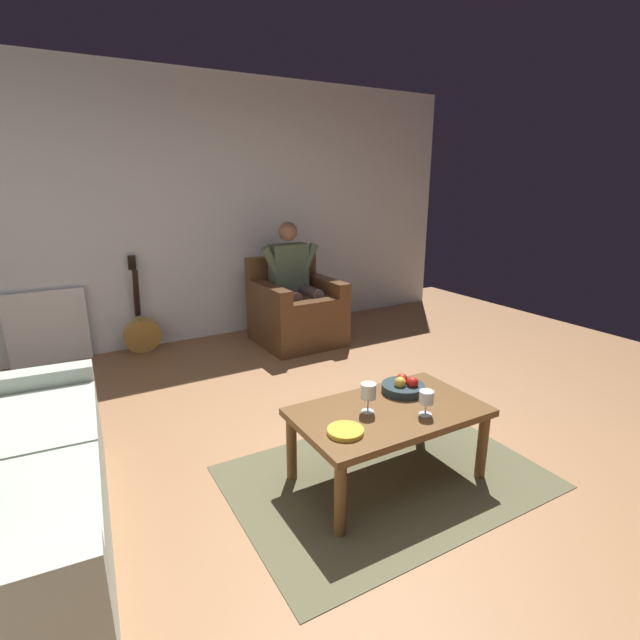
{
  "coord_description": "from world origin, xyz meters",
  "views": [
    {
      "loc": [
        1.71,
        1.89,
        1.67
      ],
      "look_at": [
        -0.17,
        -1.27,
        0.59
      ],
      "focal_mm": 26.92,
      "sensor_mm": 36.0,
      "label": 1
    }
  ],
  "objects_px": {
    "coffee_table": "(388,419)",
    "fruit_bowl": "(403,387)",
    "person_seated": "(294,278)",
    "armchair": "(296,312)",
    "wine_glass_near": "(368,393)",
    "wine_glass_far": "(426,399)",
    "guitar": "(142,332)",
    "decorative_dish": "(345,431)"
  },
  "relations": [
    {
      "from": "guitar",
      "to": "wine_glass_far",
      "type": "distance_m",
      "value": 3.22
    },
    {
      "from": "person_seated",
      "to": "wine_glass_near",
      "type": "relative_size",
      "value": 7.44
    },
    {
      "from": "guitar",
      "to": "decorative_dish",
      "type": "relative_size",
      "value": 5.16
    },
    {
      "from": "armchair",
      "to": "coffee_table",
      "type": "distance_m",
      "value": 2.53
    },
    {
      "from": "armchair",
      "to": "decorative_dish",
      "type": "xyz_separation_m",
      "value": [
        1.06,
        2.53,
        0.13
      ]
    },
    {
      "from": "wine_glass_far",
      "to": "fruit_bowl",
      "type": "height_order",
      "value": "wine_glass_far"
    },
    {
      "from": "fruit_bowl",
      "to": "decorative_dish",
      "type": "xyz_separation_m",
      "value": [
        0.57,
        0.23,
        -0.02
      ]
    },
    {
      "from": "armchair",
      "to": "wine_glass_near",
      "type": "height_order",
      "value": "armchair"
    },
    {
      "from": "armchair",
      "to": "wine_glass_near",
      "type": "xyz_separation_m",
      "value": [
        0.82,
        2.4,
        0.23
      ]
    },
    {
      "from": "coffee_table",
      "to": "wine_glass_near",
      "type": "relative_size",
      "value": 6.37
    },
    {
      "from": "armchair",
      "to": "fruit_bowl",
      "type": "relative_size",
      "value": 3.42
    },
    {
      "from": "person_seated",
      "to": "decorative_dish",
      "type": "distance_m",
      "value": 2.78
    },
    {
      "from": "person_seated",
      "to": "fruit_bowl",
      "type": "bearing_deg",
      "value": 77.83
    },
    {
      "from": "armchair",
      "to": "person_seated",
      "type": "distance_m",
      "value": 0.36
    },
    {
      "from": "fruit_bowl",
      "to": "coffee_table",
      "type": "bearing_deg",
      "value": 31.71
    },
    {
      "from": "person_seated",
      "to": "coffee_table",
      "type": "relative_size",
      "value": 1.17
    },
    {
      "from": "decorative_dish",
      "to": "armchair",
      "type": "bearing_deg",
      "value": -112.63
    },
    {
      "from": "armchair",
      "to": "fruit_bowl",
      "type": "bearing_deg",
      "value": 77.67
    },
    {
      "from": "guitar",
      "to": "person_seated",
      "type": "bearing_deg",
      "value": 162.99
    },
    {
      "from": "coffee_table",
      "to": "fruit_bowl",
      "type": "relative_size",
      "value": 4.16
    },
    {
      "from": "coffee_table",
      "to": "wine_glass_near",
      "type": "distance_m",
      "value": 0.22
    },
    {
      "from": "armchair",
      "to": "coffee_table",
      "type": "bearing_deg",
      "value": 73.55
    },
    {
      "from": "armchair",
      "to": "guitar",
      "type": "relative_size",
      "value": 0.91
    },
    {
      "from": "fruit_bowl",
      "to": "wine_glass_far",
      "type": "bearing_deg",
      "value": 73.15
    },
    {
      "from": "fruit_bowl",
      "to": "person_seated",
      "type": "bearing_deg",
      "value": -101.76
    },
    {
      "from": "wine_glass_near",
      "to": "wine_glass_far",
      "type": "relative_size",
      "value": 1.2
    },
    {
      "from": "guitar",
      "to": "armchair",
      "type": "bearing_deg",
      "value": 161.92
    },
    {
      "from": "person_seated",
      "to": "wine_glass_far",
      "type": "xyz_separation_m",
      "value": [
        0.57,
        2.62,
        -0.14
      ]
    },
    {
      "from": "wine_glass_far",
      "to": "coffee_table",
      "type": "bearing_deg",
      "value": -50.39
    },
    {
      "from": "armchair",
      "to": "fruit_bowl",
      "type": "xyz_separation_m",
      "value": [
        0.49,
        2.3,
        0.15
      ]
    },
    {
      "from": "wine_glass_near",
      "to": "wine_glass_far",
      "type": "xyz_separation_m",
      "value": [
        -0.25,
        0.19,
        -0.02
      ]
    },
    {
      "from": "guitar",
      "to": "decorative_dish",
      "type": "bearing_deg",
      "value": 97.96
    },
    {
      "from": "coffee_table",
      "to": "fruit_bowl",
      "type": "bearing_deg",
      "value": -148.29
    },
    {
      "from": "coffee_table",
      "to": "armchair",
      "type": "bearing_deg",
      "value": -106.04
    },
    {
      "from": "wine_glass_near",
      "to": "fruit_bowl",
      "type": "height_order",
      "value": "wine_glass_near"
    },
    {
      "from": "guitar",
      "to": "wine_glass_far",
      "type": "xyz_separation_m",
      "value": [
        -0.91,
        3.07,
        0.32
      ]
    },
    {
      "from": "coffee_table",
      "to": "decorative_dish",
      "type": "xyz_separation_m",
      "value": [
        0.36,
        0.1,
        0.07
      ]
    },
    {
      "from": "wine_glass_near",
      "to": "fruit_bowl",
      "type": "distance_m",
      "value": 0.36
    },
    {
      "from": "person_seated",
      "to": "decorative_dish",
      "type": "bearing_deg",
      "value": 67.21
    },
    {
      "from": "wine_glass_near",
      "to": "fruit_bowl",
      "type": "bearing_deg",
      "value": -163.56
    },
    {
      "from": "coffee_table",
      "to": "person_seated",
      "type": "bearing_deg",
      "value": -105.84
    },
    {
      "from": "coffee_table",
      "to": "fruit_bowl",
      "type": "height_order",
      "value": "fruit_bowl"
    }
  ]
}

